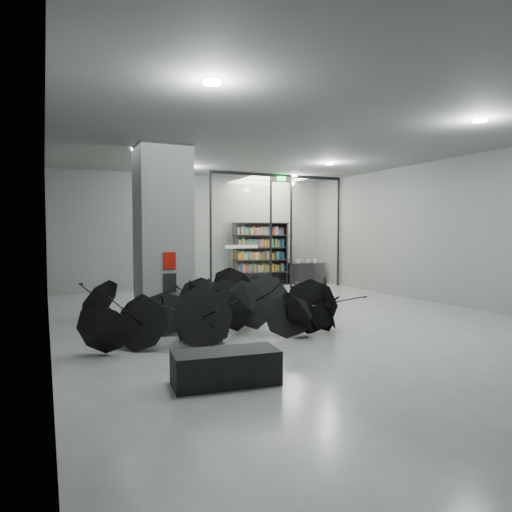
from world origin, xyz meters
name	(u,v)px	position (x,y,z in m)	size (l,w,h in m)	color
room	(297,193)	(0.00, 0.00, 2.84)	(14.00, 14.02, 4.01)	slate
column	(163,232)	(-2.50, 2.00, 2.00)	(1.20, 1.20, 4.00)	slate
fire_cabinet	(170,261)	(-2.50, 1.38, 1.35)	(0.28, 0.04, 0.38)	#A50A07
info_panel	(170,283)	(-2.50, 1.38, 0.85)	(0.30, 0.03, 0.42)	black
exit_sign	(281,179)	(2.40, 5.30, 3.82)	(0.30, 0.06, 0.15)	#0CE533
glass_partition	(278,227)	(2.39, 5.50, 2.18)	(5.06, 0.08, 4.00)	silver
bench	(226,367)	(-2.93, -3.28, 0.22)	(1.38, 0.59, 0.44)	black
bookshelf	(261,254)	(2.30, 6.75, 1.17)	(2.13, 0.43, 2.34)	black
shop_counter	(306,273)	(4.15, 6.53, 0.40)	(1.33, 0.53, 0.80)	black
umbrella_cluster	(223,314)	(-1.72, 0.02, 0.31)	(5.57, 4.26, 1.31)	black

